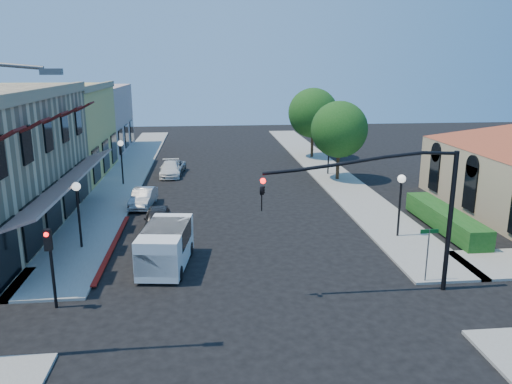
{
  "coord_description": "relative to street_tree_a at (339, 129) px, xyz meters",
  "views": [
    {
      "loc": [
        -1.97,
        -17.17,
        9.4
      ],
      "look_at": [
        0.71,
        8.86,
        2.6
      ],
      "focal_mm": 35.0,
      "sensor_mm": 36.0,
      "label": 1
    }
  ],
  "objects": [
    {
      "name": "parked_car_b",
      "position": [
        -15.0,
        -6.28,
        -3.58
      ],
      "size": [
        1.67,
        3.85,
        1.23
      ],
      "primitive_type": "imported",
      "rotation": [
        0.0,
        0.0,
        -0.1
      ],
      "color": "#B0B3B5",
      "rests_on": "ground"
    },
    {
      "name": "street_name_sign",
      "position": [
        -1.3,
        -19.8,
        -2.5
      ],
      "size": [
        0.8,
        0.06,
        2.5
      ],
      "color": "#595B5E",
      "rests_on": "ground"
    },
    {
      "name": "lamppost_left_far",
      "position": [
        -17.3,
        0.0,
        -1.46
      ],
      "size": [
        0.44,
        0.44,
        3.57
      ],
      "color": "black",
      "rests_on": "ground"
    },
    {
      "name": "parked_car_d",
      "position": [
        -13.6,
        4.0,
        -3.66
      ],
      "size": [
        2.23,
        4.03,
        1.07
      ],
      "primitive_type": "imported",
      "rotation": [
        0.0,
        0.0,
        -0.12
      ],
      "color": "#9FA1A4",
      "rests_on": "ground"
    },
    {
      "name": "street_tree_a",
      "position": [
        0.0,
        0.0,
        0.0
      ],
      "size": [
        4.56,
        4.56,
        6.48
      ],
      "color": "black",
      "rests_on": "ground"
    },
    {
      "name": "parked_car_c",
      "position": [
        -13.8,
        3.0,
        -3.59
      ],
      "size": [
        1.77,
        4.17,
        1.2
      ],
      "primitive_type": "imported",
      "rotation": [
        0.0,
        0.0,
        0.02
      ],
      "color": "white",
      "rests_on": "ground"
    },
    {
      "name": "parked_car_a",
      "position": [
        -13.6,
        -11.25,
        -3.55
      ],
      "size": [
        1.72,
        3.87,
        1.29
      ],
      "primitive_type": "imported",
      "rotation": [
        0.0,
        0.0,
        0.05
      ],
      "color": "black",
      "rests_on": "ground"
    },
    {
      "name": "yellow_stucco_building",
      "position": [
        -24.3,
        4.0,
        -0.39
      ],
      "size": [
        10.0,
        12.0,
        7.6
      ],
      "primitive_type": "cube",
      "color": "tan",
      "rests_on": "ground"
    },
    {
      "name": "lamppost_right_far",
      "position": [
        -0.3,
        2.0,
        -1.46
      ],
      "size": [
        0.44,
        0.44,
        3.57
      ],
      "color": "black",
      "rests_on": "ground"
    },
    {
      "name": "curb_red_strip",
      "position": [
        -15.7,
        -14.0,
        -4.19
      ],
      "size": [
        0.25,
        10.0,
        0.06
      ],
      "primitive_type": "cube",
      "color": "maroon",
      "rests_on": "ground"
    },
    {
      "name": "lamppost_right_near",
      "position": [
        -0.3,
        -14.0,
        -1.46
      ],
      "size": [
        0.44,
        0.44,
        3.57
      ],
      "color": "black",
      "rests_on": "ground"
    },
    {
      "name": "pink_stucco_building",
      "position": [
        -24.3,
        16.0,
        -0.69
      ],
      "size": [
        10.0,
        12.0,
        7.0
      ],
      "primitive_type": "cube",
      "color": "tan",
      "rests_on": "ground"
    },
    {
      "name": "sidewalk_left",
      "position": [
        -17.55,
        5.0,
        -4.13
      ],
      "size": [
        3.5,
        50.0,
        0.12
      ],
      "primitive_type": "cube",
      "color": "gray",
      "rests_on": "ground"
    },
    {
      "name": "lamppost_left_near",
      "position": [
        -17.3,
        -14.0,
        -1.46
      ],
      "size": [
        0.44,
        0.44,
        3.57
      ],
      "color": "black",
      "rests_on": "ground"
    },
    {
      "name": "signal_mast_arm",
      "position": [
        -2.94,
        -20.5,
        -0.11
      ],
      "size": [
        8.01,
        0.39,
        6.0
      ],
      "color": "black",
      "rests_on": "ground"
    },
    {
      "name": "ground",
      "position": [
        -8.8,
        -22.0,
        -4.19
      ],
      "size": [
        120.0,
        120.0,
        0.0
      ],
      "primitive_type": "plane",
      "color": "black",
      "rests_on": "ground"
    },
    {
      "name": "secondary_signal",
      "position": [
        -16.8,
        -20.59,
        -1.88
      ],
      "size": [
        0.28,
        0.42,
        3.32
      ],
      "color": "black",
      "rests_on": "ground"
    },
    {
      "name": "sidewalk_right",
      "position": [
        -0.05,
        5.0,
        -4.13
      ],
      "size": [
        3.5,
        50.0,
        0.12
      ],
      "primitive_type": "cube",
      "color": "gray",
      "rests_on": "ground"
    },
    {
      "name": "hedge",
      "position": [
        2.9,
        -13.0,
        -4.19
      ],
      "size": [
        1.4,
        8.0,
        1.1
      ],
      "primitive_type": "cube",
      "color": "#184D16",
      "rests_on": "ground"
    },
    {
      "name": "street_tree_b",
      "position": [
        0.0,
        10.0,
        0.35
      ],
      "size": [
        4.94,
        4.94,
        7.02
      ],
      "color": "black",
      "rests_on": "ground"
    },
    {
      "name": "white_van",
      "position": [
        -12.74,
        -16.85,
        -3.05
      ],
      "size": [
        2.48,
        4.66,
        1.97
      ],
      "color": "white",
      "rests_on": "ground"
    }
  ]
}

